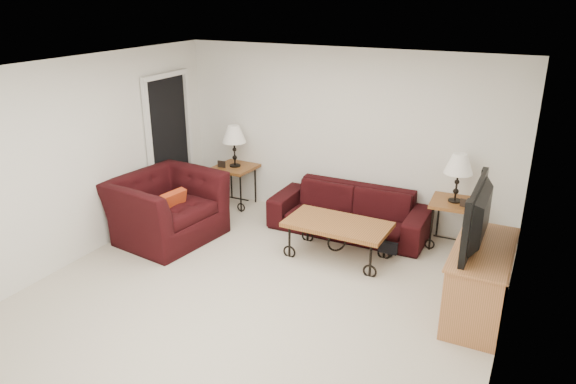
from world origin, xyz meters
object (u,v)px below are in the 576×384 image
object	(u,v)px
armchair	(166,208)
backpack	(391,241)
side_table_left	(236,186)
lamp_right	(457,178)
lamp_left	(234,146)
sofa	(349,211)
coffee_table	(337,240)
side_table_right	(452,224)
television	(487,217)
tv_stand	(480,281)

from	to	relation	value
armchair	backpack	world-z (taller)	armchair
side_table_left	lamp_right	xyz separation A→B (m)	(3.35, -0.00, 0.64)
lamp_left	armchair	xyz separation A→B (m)	(-0.21, -1.45, -0.53)
sofa	coffee_table	xyz separation A→B (m)	(0.14, -0.80, -0.08)
side_table_right	television	size ratio (longest dim) A/B	0.55
tv_stand	backpack	world-z (taller)	tv_stand
backpack	lamp_right	bearing A→B (deg)	47.23
armchair	television	xyz separation A→B (m)	(4.08, -0.06, 0.67)
side_table_left	lamp_right	distance (m)	3.41
lamp_right	armchair	bearing A→B (deg)	-157.75
side_table_left	coffee_table	distance (m)	2.32
lamp_left	backpack	distance (m)	2.90
armchair	backpack	xyz separation A→B (m)	(2.93, 0.79, -0.21)
lamp_left	television	world-z (taller)	television
side_table_right	backpack	world-z (taller)	side_table_right
armchair	tv_stand	distance (m)	4.11
sofa	armchair	distance (m)	2.52
side_table_left	armchair	size ratio (longest dim) A/B	0.48
lamp_right	tv_stand	size ratio (longest dim) A/B	0.50
television	backpack	size ratio (longest dim) A/B	2.49
side_table_right	coffee_table	world-z (taller)	side_table_right
sofa	lamp_left	world-z (taller)	lamp_left
sofa	coffee_table	distance (m)	0.81
lamp_left	television	size ratio (longest dim) A/B	0.56
sofa	television	size ratio (longest dim) A/B	1.89
sofa	television	world-z (taller)	television
armchair	backpack	distance (m)	3.04
side_table_left	armchair	bearing A→B (deg)	-98.18
tv_stand	backpack	size ratio (longest dim) A/B	2.78
coffee_table	backpack	distance (m)	0.69
side_table_right	lamp_right	bearing A→B (deg)	0.00
side_table_left	lamp_left	xyz separation A→B (m)	(0.00, 0.00, 0.65)
sofa	lamp_right	bearing A→B (deg)	7.43
lamp_right	coffee_table	distance (m)	1.74
backpack	television	bearing A→B (deg)	-35.83
side_table_right	coffee_table	size ratio (longest dim) A/B	0.50
sofa	side_table_left	world-z (taller)	side_table_left
television	backpack	distance (m)	1.68
sofa	backpack	distance (m)	0.90
lamp_right	backpack	xyz separation A→B (m)	(-0.63, -0.67, -0.73)
television	sofa	bearing A→B (deg)	-124.97
coffee_table	television	xyz separation A→B (m)	(1.77, -0.54, 0.87)
lamp_right	coffee_table	world-z (taller)	lamp_right
side_table_right	lamp_left	xyz separation A→B (m)	(-3.35, 0.00, 0.65)
side_table_right	armchair	size ratio (longest dim) A/B	0.48
sofa	side_table_left	bearing A→B (deg)	174.77
side_table_left	lamp_right	world-z (taller)	lamp_right
coffee_table	tv_stand	world-z (taller)	tv_stand
armchair	lamp_left	bearing A→B (deg)	-0.30
side_table_right	tv_stand	xyz separation A→B (m)	(0.55, -1.52, 0.07)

